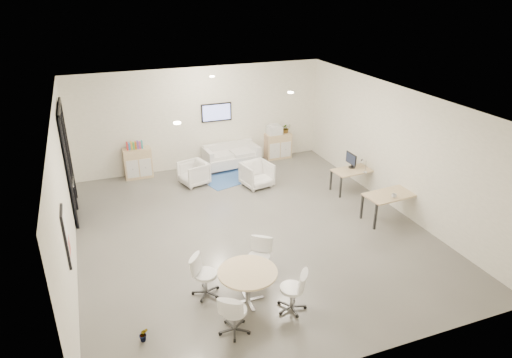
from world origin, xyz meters
The scene contains 21 objects.
room_shell centered at (0.00, 0.00, 1.60)m, with size 9.60×10.60×4.80m.
glass_door centered at (-3.95, 2.51, 1.50)m, with size 0.09×1.90×2.85m.
artwork centered at (-3.97, -1.60, 1.55)m, with size 0.05×0.54×1.04m.
wall_tv centered at (0.50, 4.46, 1.75)m, with size 0.98×0.06×0.58m.
ceiling_spots centered at (-0.20, 0.83, 3.18)m, with size 3.14×4.14×0.03m.
sideboard_left centered at (-2.10, 4.26, 0.46)m, with size 0.83×0.43×0.93m.
sideboard_right centered at (2.56, 4.26, 0.43)m, with size 0.87×0.42×0.87m.
books centered at (-2.14, 4.26, 1.04)m, with size 0.48×0.14×0.22m.
printer centered at (2.42, 4.27, 1.02)m, with size 0.46×0.38×0.33m.
loveseat centered at (0.82, 4.07, 0.35)m, with size 1.78×0.99×0.64m.
blue_rug centered at (0.52, 3.17, 0.01)m, with size 1.68×1.12×0.01m, color #325B99.
armchair_left centered at (-0.63, 3.15, 0.38)m, with size 0.74×0.69×0.76m, color silver.
armchair_right centered at (1.06, 2.34, 0.40)m, with size 0.78×0.73×0.81m, color silver.
desk_rear centered at (3.55, 1.07, 0.59)m, with size 1.31×0.72×0.66m.
desk_front centered at (3.49, -0.75, 0.65)m, with size 1.44×0.81×0.72m.
monitor centered at (3.51, 1.22, 0.89)m, with size 0.20×0.50×0.44m.
round_table centered at (-0.98, -2.52, 0.59)m, with size 1.12×1.12×0.68m.
meeting_chairs centered at (-0.98, -2.52, 0.41)m, with size 2.17×2.17×0.82m.
plant_cabinet centered at (2.84, 4.24, 0.99)m, with size 0.29×0.32×0.25m, color #3F7F3F.
plant_floor centered at (-2.98, -2.87, 0.06)m, with size 0.16×0.28×0.13m, color #3F7F3F.
cup centered at (3.38, -0.96, 0.78)m, with size 0.12×0.10×0.12m, color white.
Camera 1 is at (-3.33, -9.11, 5.62)m, focal length 32.00 mm.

